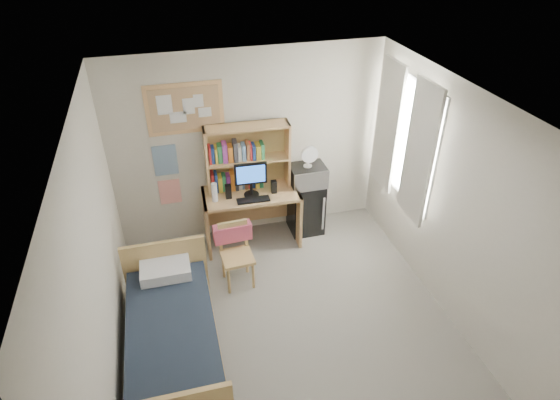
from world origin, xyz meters
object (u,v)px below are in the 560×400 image
object	(u,v)px
desk_fan	(308,157)
mini_fridge	(306,207)
bulletin_board	(185,108)
speaker_left	(228,192)
desk_chair	(237,257)
monitor	(251,180)
speaker_right	(274,187)
bed	(173,340)
desk	(252,217)
microwave	(307,175)

from	to	relation	value
desk_fan	mini_fridge	bearing A→B (deg)	90.00
bulletin_board	speaker_left	world-z (taller)	bulletin_board
bulletin_board	desk_fan	bearing A→B (deg)	-9.91
desk_chair	mini_fridge	size ratio (longest dim) A/B	1.07
monitor	desk_fan	world-z (taller)	desk_fan
speaker_left	speaker_right	bearing A→B (deg)	0.00
mini_fridge	desk_chair	bearing A→B (deg)	-142.91
mini_fridge	desk_fan	world-z (taller)	desk_fan
speaker_right	desk_fan	size ratio (longest dim) A/B	0.61
bed	monitor	bearing A→B (deg)	54.97
mini_fridge	monitor	size ratio (longest dim) A/B	1.72
bed	desk_fan	xyz separation A→B (m)	(2.01, 1.79, 0.93)
desk	microwave	distance (m)	0.95
desk_chair	microwave	bearing A→B (deg)	33.50
desk_chair	monitor	bearing A→B (deg)	61.63
desk_chair	microwave	size ratio (longest dim) A/B	1.71
bulletin_board	speaker_right	xyz separation A→B (m)	(1.01, -0.40, -1.04)
desk_chair	microwave	distance (m)	1.51
microwave	bed	bearing A→B (deg)	-138.16
bulletin_board	speaker_left	xyz separation A→B (m)	(0.41, -0.37, -1.03)
speaker_right	microwave	distance (m)	0.52
bulletin_board	desk_chair	size ratio (longest dim) A/B	1.14
speaker_right	desk_fan	xyz separation A→B (m)	(0.50, 0.13, 0.30)
monitor	microwave	bearing A→B (deg)	10.93
bulletin_board	desk	bearing A→B (deg)	-24.38
desk	monitor	size ratio (longest dim) A/B	2.85
speaker_left	speaker_right	size ratio (longest dim) A/B	1.07
speaker_left	microwave	size ratio (longest dim) A/B	0.39
microwave	desk_fan	distance (m)	0.28
mini_fridge	speaker_left	size ratio (longest dim) A/B	4.11
bulletin_board	speaker_left	bearing A→B (deg)	-42.10
monitor	microwave	xyz separation A→B (m)	(0.80, 0.12, -0.11)
desk	bulletin_board	bearing A→B (deg)	158.24
desk	speaker_left	xyz separation A→B (m)	(-0.30, -0.05, 0.49)
bed	microwave	xyz separation A→B (m)	(2.01, 1.79, 0.65)
desk_chair	bed	world-z (taller)	desk_chair
bed	speaker_left	bearing A→B (deg)	62.50
speaker_right	microwave	xyz separation A→B (m)	(0.50, 0.13, 0.02)
bulletin_board	desk_chair	distance (m)	1.91
desk_chair	mini_fridge	world-z (taller)	desk_chair
microwave	speaker_right	bearing A→B (deg)	-165.30
monitor	desk_chair	bearing A→B (deg)	-112.93
mini_fridge	microwave	bearing A→B (deg)	-90.00
microwave	desk_fan	xyz separation A→B (m)	(0.00, 0.00, 0.28)
desk	mini_fridge	bearing A→B (deg)	8.14
bed	speaker_right	xyz separation A→B (m)	(1.51, 1.66, 0.63)
desk_fan	monitor	bearing A→B (deg)	-171.57
desk	bed	xyz separation A→B (m)	(-1.21, -1.74, -0.15)
mini_fridge	speaker_left	distance (m)	1.22
monitor	microwave	distance (m)	0.82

